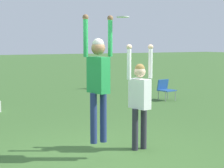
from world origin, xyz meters
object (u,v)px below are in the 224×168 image
at_px(person_defending, 140,95).
at_px(camping_chair_1, 165,88).
at_px(person_jumping, 98,75).
at_px(frisbee, 123,17).
at_px(camping_chair_2, 101,79).

distance_m(person_defending, camping_chair_1, 6.57).
distance_m(person_jumping, frisbee, 1.11).
xyz_separation_m(person_defending, camping_chair_1, (4.37, 4.85, -0.65)).
relative_size(person_defending, camping_chair_2, 2.46).
distance_m(person_defending, frisbee, 1.58).
height_order(frisbee, camping_chair_2, frisbee).
bearing_deg(camping_chair_2, person_jumping, 55.80).
relative_size(person_jumping, camping_chair_2, 2.70).
relative_size(frisbee, camping_chair_1, 0.31).
relative_size(person_defending, camping_chair_1, 2.75).
bearing_deg(camping_chair_2, person_defending, 60.49).
bearing_deg(frisbee, person_defending, 26.76).
relative_size(person_jumping, person_defending, 1.10).
distance_m(person_jumping, camping_chair_2, 10.34).
bearing_deg(person_defending, person_jumping, -90.00).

